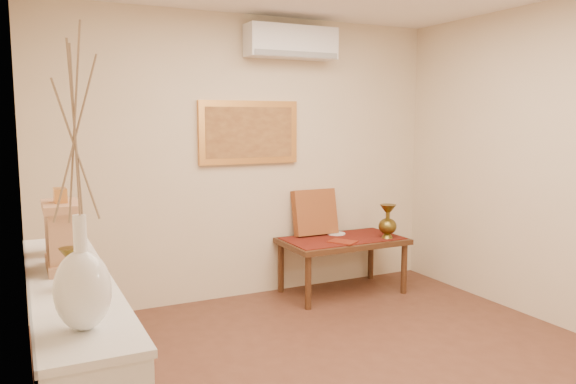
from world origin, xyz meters
TOP-DOWN VIEW (x-y plane):
  - wall_back at (0.00, 2.25)m, footprint 4.00×0.02m
  - wall_left at (-2.00, 0.00)m, footprint 0.02×4.50m
  - white_vase at (-1.83, -0.72)m, footprint 0.20×0.20m
  - candlestick at (-1.80, -0.51)m, footprint 0.09×0.09m
  - brass_urn_small at (-1.83, -0.17)m, footprint 0.10×0.10m
  - table_cloth at (0.85, 1.88)m, footprint 1.14×0.59m
  - brass_urn_tall at (1.25, 1.69)m, footprint 0.18×0.18m
  - plate at (0.89, 2.06)m, footprint 0.19×0.19m
  - menu at (0.74, 1.71)m, footprint 0.28×0.31m
  - cushion at (0.68, 2.15)m, footprint 0.46×0.19m
  - display_ledge at (-1.82, 0.00)m, footprint 0.37×2.02m
  - mantel_clock at (-1.83, 0.19)m, footprint 0.17×0.36m
  - wooden_chest at (-1.82, 0.57)m, footprint 0.16×0.21m
  - low_table at (0.85, 1.88)m, footprint 1.20×0.70m
  - painting at (0.00, 2.22)m, footprint 1.00×0.06m
  - ac_unit at (0.40, 2.12)m, footprint 0.90×0.25m

SIDE VIEW (x-z plane):
  - low_table at x=0.85m, z-range 0.21..0.76m
  - display_ledge at x=-1.82m, z-range 0.00..0.98m
  - table_cloth at x=0.85m, z-range 0.55..0.56m
  - plate at x=0.89m, z-range 0.56..0.57m
  - menu at x=0.74m, z-range 0.56..0.57m
  - brass_urn_tall at x=1.25m, z-range 0.56..0.97m
  - cushion at x=0.68m, z-range 0.55..1.02m
  - candlestick at x=-1.80m, z-range 0.98..1.18m
  - brass_urn_small at x=-1.83m, z-range 0.98..1.21m
  - wooden_chest at x=-1.82m, z-range 0.98..1.22m
  - mantel_clock at x=-1.83m, z-range 0.95..1.36m
  - wall_back at x=0.00m, z-range 0.00..2.70m
  - wall_left at x=-2.00m, z-range 0.00..2.70m
  - white_vase at x=-1.83m, z-range 0.98..2.03m
  - painting at x=0.00m, z-range 1.30..1.90m
  - ac_unit at x=0.40m, z-range 2.30..2.60m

